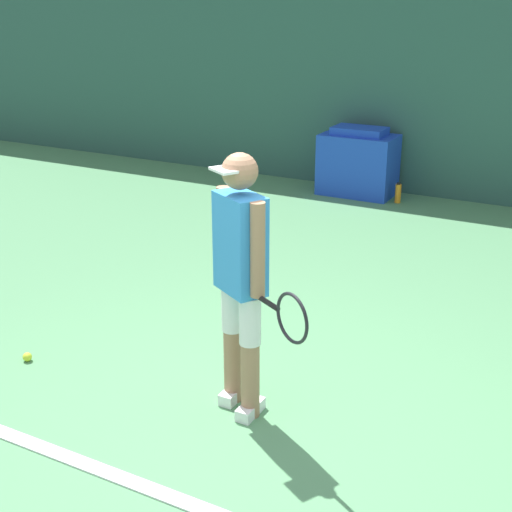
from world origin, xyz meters
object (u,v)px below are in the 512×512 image
water_bottle (398,193)px  covered_chair (358,163)px  tennis_player (241,274)px  tennis_ball (27,357)px

water_bottle → covered_chair: bearing=167.1°
tennis_player → covered_chair: 5.49m
tennis_player → covered_chair: (-1.23, 5.32, -0.52)m
tennis_player → covered_chair: tennis_player is taller
tennis_ball → tennis_player: bearing=7.0°
tennis_player → water_bottle: tennis_player is taller
covered_chair → water_bottle: size_ratio=3.67×
tennis_ball → water_bottle: size_ratio=0.25×
tennis_ball → water_bottle: water_bottle is taller
tennis_player → water_bottle: 5.28m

